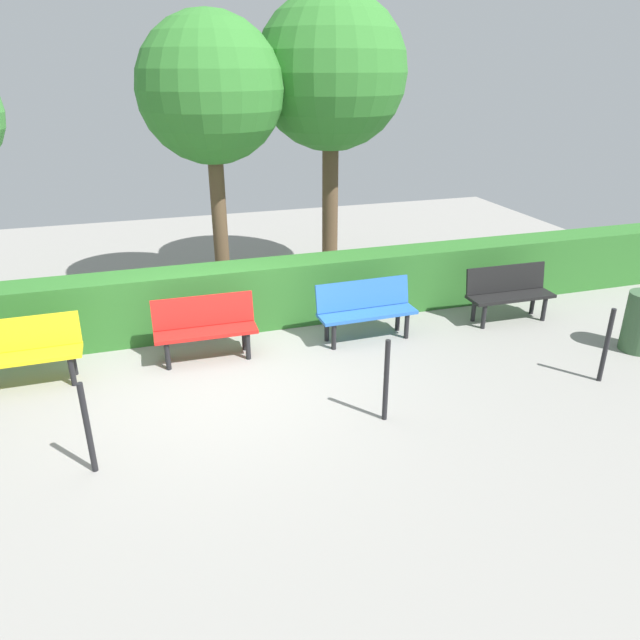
# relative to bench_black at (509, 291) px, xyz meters

# --- Properties ---
(ground_plane) EXTENTS (18.60, 18.60, 0.00)m
(ground_plane) POSITION_rel_bench_black_xyz_m (4.60, 0.67, -0.48)
(ground_plane) COLOR gray
(bench_black) EXTENTS (1.39, 0.47, 0.86)m
(bench_black) POSITION_rel_bench_black_xyz_m (0.00, 0.00, 0.00)
(bench_black) COLOR black
(bench_black) RESTS_ON ground_plane
(bench_blue) EXTENTS (1.46, 0.50, 0.86)m
(bench_blue) POSITION_rel_bench_black_xyz_m (2.41, -0.02, 0.00)
(bench_blue) COLOR blue
(bench_blue) RESTS_ON ground_plane
(bench_red) EXTENTS (1.38, 0.48, 0.86)m
(bench_red) POSITION_rel_bench_black_xyz_m (4.73, -0.08, -0.00)
(bench_red) COLOR red
(bench_red) RESTS_ON ground_plane
(bench_yellow) EXTENTS (1.42, 0.48, 0.86)m
(bench_yellow) POSITION_rel_bench_black_xyz_m (7.01, -0.00, 0.00)
(bench_yellow) COLOR yellow
(bench_yellow) RESTS_ON ground_plane
(hedge_row) EXTENTS (14.60, 0.62, 0.99)m
(hedge_row) POSITION_rel_bench_black_xyz_m (3.57, -0.97, 0.02)
(hedge_row) COLOR #2D6B28
(hedge_row) RESTS_ON ground_plane
(tree_near) EXTENTS (2.58, 2.58, 4.93)m
(tree_near) POSITION_rel_bench_black_xyz_m (2.04, -2.82, 3.13)
(tree_near) COLOR brown
(tree_near) RESTS_ON ground_plane
(tree_mid) EXTENTS (2.25, 2.25, 4.53)m
(tree_mid) POSITION_rel_bench_black_xyz_m (4.15, -2.32, 2.90)
(tree_mid) COLOR brown
(tree_mid) RESTS_ON ground_plane
(railing_post_near) EXTENTS (0.06, 0.06, 1.00)m
(railing_post_near) POSITION_rel_bench_black_xyz_m (-0.00, 2.11, 0.02)
(railing_post_near) COLOR black
(railing_post_near) RESTS_ON ground_plane
(railing_post_mid) EXTENTS (0.06, 0.06, 1.00)m
(railing_post_mid) POSITION_rel_bench_black_xyz_m (3.00, 2.11, 0.02)
(railing_post_mid) COLOR black
(railing_post_mid) RESTS_ON ground_plane
(railing_post_far) EXTENTS (0.06, 0.06, 1.00)m
(railing_post_far) POSITION_rel_bench_black_xyz_m (6.13, 2.11, 0.02)
(railing_post_far) COLOR black
(railing_post_far) RESTS_ON ground_plane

